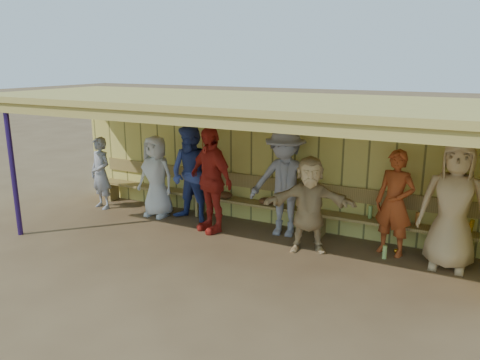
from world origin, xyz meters
name	(u,v)px	position (x,y,z in m)	size (l,w,h in m)	color
ground	(231,243)	(0.00, 0.00, 0.00)	(90.00, 90.00, 0.00)	brown
player_a	(101,173)	(-3.40, 0.51, 0.76)	(0.56, 0.37, 1.53)	gray
player_b	(156,176)	(-2.04, 0.62, 0.82)	(0.80, 0.52, 1.65)	silver
player_c	(192,174)	(-1.23, 0.70, 0.94)	(0.92, 0.72, 1.89)	#364895
player_d	(210,180)	(-0.63, 0.39, 0.97)	(1.14, 0.47, 1.94)	red
player_e	(285,182)	(0.65, 0.81, 0.98)	(1.27, 0.73, 1.96)	gray
player_f	(309,205)	(1.29, 0.31, 0.80)	(1.48, 0.47, 1.60)	#D9B57A
player_g	(395,203)	(2.55, 0.81, 0.86)	(0.63, 0.41, 1.73)	#A9421B
player_h	(454,205)	(3.40, 0.67, 0.99)	(0.97, 0.63, 1.99)	tan
dugout_structure	(269,142)	(0.39, 0.69, 1.69)	(8.80, 3.20, 2.50)	#E1D360
bench	(258,198)	(0.00, 1.12, 0.53)	(7.60, 0.34, 0.93)	#A08644
dugout_equipment	(260,202)	(0.10, 0.99, 0.49)	(5.31, 0.62, 0.80)	gold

